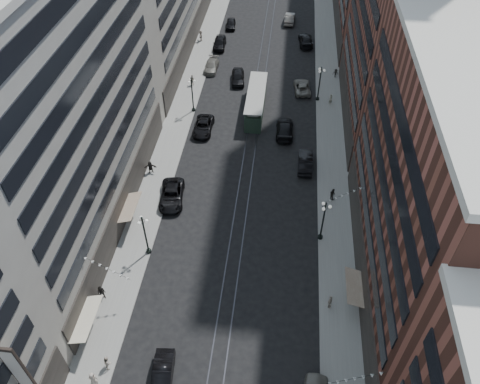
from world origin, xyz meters
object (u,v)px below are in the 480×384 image
at_px(pedestrian_4, 330,302).
at_px(car_extra_1, 285,129).
at_px(car_5, 162,376).
at_px(pedestrian_2, 102,293).
at_px(pedestrian_1, 93,379).
at_px(car_10, 305,162).
at_px(car_8, 211,66).
at_px(pedestrian_7, 332,194).
at_px(streetcar, 256,102).
at_px(car_7, 203,126).
at_px(car_12, 306,40).
at_px(pedestrian_extra_2, 108,362).
at_px(lamppost_sw_mid, 192,93).
at_px(car_14, 290,18).
at_px(pedestrian_6, 192,80).
at_px(car_extra_0, 231,24).
at_px(car_9, 219,43).
at_px(lamppost_se_far, 323,220).
at_px(pedestrian_extra_0, 201,36).
at_px(lamppost_sw_far, 145,234).
at_px(pedestrian_8, 331,99).
at_px(lamppost_se_mid, 320,83).
at_px(car_2, 172,195).
at_px(car_13, 238,77).
at_px(car_11, 302,87).
at_px(pedestrian_9, 336,73).
at_px(pedestrian_5, 150,167).

xyz_separation_m(pedestrian_4, car_extra_1, (-5.44, 27.66, -0.17)).
bearing_deg(car_5, pedestrian_2, 130.88).
xyz_separation_m(pedestrian_1, car_10, (17.67, 30.60, -0.13)).
relative_size(car_8, pedestrian_7, 3.27).
distance_m(streetcar, car_7, 9.10).
bearing_deg(car_12, car_5, 74.36).
bearing_deg(pedestrian_extra_2, lamppost_sw_mid, -14.77).
xyz_separation_m(car_14, pedestrian_6, (-14.68, -25.05, 0.15)).
xyz_separation_m(car_5, car_10, (11.91, 29.64, 0.06)).
relative_size(car_8, pedestrian_6, 2.94).
bearing_deg(car_extra_0, car_9, -101.38).
bearing_deg(car_extra_0, lamppost_se_far, -76.81).
distance_m(pedestrian_4, car_extra_1, 28.19).
bearing_deg(pedestrian_extra_2, car_12, -29.15).
xyz_separation_m(car_7, pedestrian_7, (17.64, -11.97, 0.17)).
relative_size(pedestrian_extra_0, pedestrian_extra_2, 1.19).
bearing_deg(car_10, pedestrian_1, 60.49).
bearing_deg(lamppost_sw_far, pedestrian_7, 27.59).
bearing_deg(car_10, pedestrian_4, 97.42).
xyz_separation_m(pedestrian_4, pedestrian_8, (1.14, 35.71, -0.01)).
bearing_deg(pedestrian_1, lamppost_se_mid, -116.90).
relative_size(lamppost_sw_mid, pedestrian_extra_2, 3.46).
bearing_deg(pedestrian_8, car_9, -71.51).
distance_m(lamppost_sw_far, lamppost_se_mid, 36.91).
relative_size(car_2, car_7, 1.07).
bearing_deg(car_13, car_12, 46.62).
xyz_separation_m(streetcar, pedestrian_extra_2, (-9.50, -41.09, -0.53)).
height_order(pedestrian_1, pedestrian_7, pedestrian_1).
xyz_separation_m(car_11, car_extra_1, (-2.30, -11.55, 0.12)).
relative_size(pedestrian_1, pedestrian_9, 1.10).
xyz_separation_m(car_8, pedestrian_9, (20.55, -0.45, 0.16)).
relative_size(car_7, pedestrian_7, 3.52).
distance_m(pedestrian_1, pedestrian_5, 27.34).
height_order(lamppost_sw_mid, car_extra_0, lamppost_sw_mid).
distance_m(car_12, car_14, 9.41).
distance_m(lamppost_se_far, car_2, 18.24).
distance_m(lamppost_sw_mid, pedestrian_1, 41.58).
bearing_deg(pedestrian_4, car_11, 22.78).
bearing_deg(pedestrian_5, pedestrian_7, -17.09).
bearing_deg(car_extra_0, car_13, -84.03).
height_order(pedestrian_9, pedestrian_extra_2, pedestrian_extra_2).
height_order(lamppost_se_far, pedestrian_6, lamppost_se_far).
distance_m(lamppost_sw_far, pedestrian_7, 22.54).
height_order(lamppost_sw_mid, streetcar, lamppost_sw_mid).
xyz_separation_m(car_9, car_11, (14.96, -12.99, -0.17)).
height_order(lamppost_se_far, car_12, lamppost_se_far).
bearing_deg(pedestrian_8, pedestrian_1, 33.96).
bearing_deg(car_8, car_5, -84.39).
relative_size(car_7, car_extra_1, 0.94).
xyz_separation_m(car_2, car_8, (0.00, 31.20, -0.07)).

